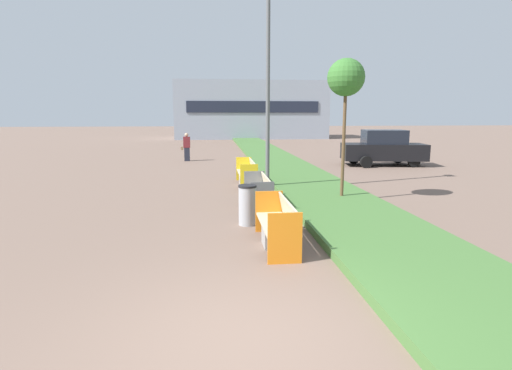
{
  "coord_description": "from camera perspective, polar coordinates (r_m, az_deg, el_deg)",
  "views": [
    {
      "loc": [
        -0.34,
        -4.33,
        2.64
      ],
      "look_at": [
        0.9,
        7.14,
        0.6
      ],
      "focal_mm": 28.0,
      "sensor_mm": 36.0,
      "label": 1
    }
  ],
  "objects": [
    {
      "name": "sapling_tree_near",
      "position": [
        12.38,
        12.73,
        14.54
      ],
      "size": [
        1.1,
        1.1,
        4.27
      ],
      "color": "brown",
      "rests_on": "ground"
    },
    {
      "name": "building_backdrop",
      "position": [
        46.81,
        -0.88,
        10.63
      ],
      "size": [
        16.69,
        7.81,
        6.28
      ],
      "color": "#939EAD",
      "rests_on": "ground"
    },
    {
      "name": "planter_grass_strip",
      "position": [
        16.9,
        5.99,
        1.29
      ],
      "size": [
        2.8,
        120.0,
        0.18
      ],
      "color": "#426B33",
      "rests_on": "ground"
    },
    {
      "name": "bench_yellow_frame",
      "position": [
        15.11,
        -1.24,
        1.41
      ],
      "size": [
        0.65,
        2.42,
        0.94
      ],
      "color": "gray",
      "rests_on": "ground"
    },
    {
      "name": "parked_car_distant",
      "position": [
        22.01,
        17.74,
        5.04
      ],
      "size": [
        4.41,
        2.36,
        1.86
      ],
      "rotation": [
        0.0,
        0.0,
        -0.15
      ],
      "color": "black",
      "rests_on": "ground"
    },
    {
      "name": "pedestrian_walking",
      "position": [
        23.37,
        -9.87,
        5.38
      ],
      "size": [
        0.53,
        0.24,
        1.61
      ],
      "color": "#232633",
      "rests_on": "ground"
    },
    {
      "name": "bench_grey_frame",
      "position": [
        11.28,
        0.46,
        -1.6
      ],
      "size": [
        0.65,
        2.03,
        0.94
      ],
      "color": "gray",
      "rests_on": "ground"
    },
    {
      "name": "street_lamp_post",
      "position": [
        14.03,
        1.74,
        18.92
      ],
      "size": [
        0.24,
        0.44,
        8.84
      ],
      "color": "#56595B",
      "rests_on": "ground"
    },
    {
      "name": "litter_bin",
      "position": [
        9.63,
        -1.24,
        -2.87
      ],
      "size": [
        0.44,
        0.44,
        0.98
      ],
      "color": "#9EA0A5",
      "rests_on": "ground"
    },
    {
      "name": "ground_plane",
      "position": [
        5.08,
        -1.52,
        -21.24
      ],
      "size": [
        180.0,
        180.0,
        0.0
      ],
      "primitive_type": "plane",
      "color": "brown"
    },
    {
      "name": "bench_orange_frame",
      "position": [
        8.15,
        3.12,
        -6.18
      ],
      "size": [
        0.65,
        2.07,
        0.94
      ],
      "color": "gray",
      "rests_on": "ground"
    }
  ]
}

